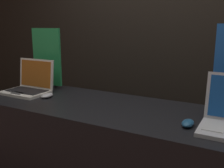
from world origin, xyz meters
The scene contains 6 objects.
wall_back centered at (0.00, 1.46, 1.40)m, with size 8.00×0.05×2.80m.
display_counter centered at (0.00, 0.33, 0.43)m, with size 1.91×0.66×0.86m.
laptop_front centered at (-0.75, 0.34, 0.92)m, with size 0.35×0.27×0.25m.
mouse_front centered at (-0.53, 0.29, 0.87)m, with size 0.07×0.11×0.03m.
promo_stand_front centered at (-0.75, 0.55, 1.09)m, with size 0.29×0.07×0.49m.
mouse_back centered at (0.51, 0.22, 0.87)m, with size 0.06×0.11×0.03m.
Camera 1 is at (0.78, -1.09, 1.37)m, focal length 42.00 mm.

